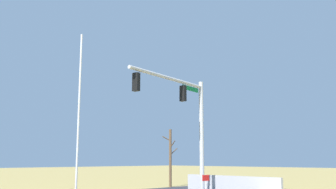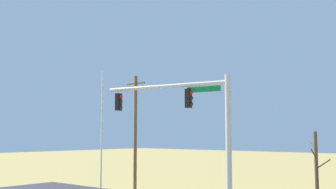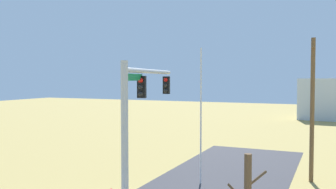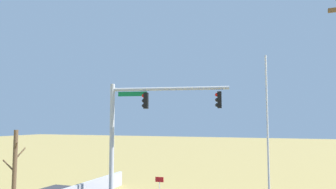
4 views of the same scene
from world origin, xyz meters
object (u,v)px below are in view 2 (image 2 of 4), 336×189
flagpole (102,136)px  bare_tree (317,172)px  utility_pole (135,130)px  signal_mast (193,120)px

flagpole → bare_tree: bearing=24.9°
bare_tree → flagpole: bearing=-155.1°
flagpole → utility_pole: bearing=117.1°
signal_mast → flagpole: size_ratio=0.86×
signal_mast → bare_tree: 7.32m
signal_mast → bare_tree: size_ratio=1.62×
signal_mast → flagpole: (-7.21, 0.26, -0.82)m
signal_mast → flagpole: bearing=177.9°
flagpole → utility_pole: 6.88m
signal_mast → utility_pole: (-10.34, 6.37, -0.33)m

